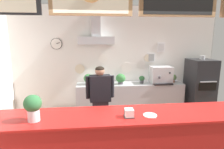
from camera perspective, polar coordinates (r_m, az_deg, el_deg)
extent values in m
cube|color=gray|center=(5.31, 0.96, 4.39)|extent=(5.72, 0.12, 2.98)
cube|color=white|center=(5.25, 1.04, 4.30)|extent=(5.68, 0.01, 2.94)
cylinder|color=black|center=(5.25, -16.66, 9.00)|extent=(0.30, 0.02, 0.30)
cylinder|color=white|center=(5.24, -16.68, 8.99)|extent=(0.28, 0.01, 0.28)
cube|color=black|center=(5.22, -16.16, 9.19)|extent=(0.10, 0.01, 0.04)
cylinder|color=beige|center=(5.24, -9.83, 1.69)|extent=(0.26, 0.02, 0.26)
cylinder|color=white|center=(5.19, -2.78, 4.96)|extent=(0.26, 0.02, 0.26)
cylinder|color=white|center=(5.31, 4.46, 2.10)|extent=(0.29, 0.02, 0.29)
cylinder|color=beige|center=(5.41, 10.93, 4.95)|extent=(0.21, 0.02, 0.21)
cube|color=white|center=(5.44, 11.91, 5.14)|extent=(0.23, 0.02, 0.27)
cube|color=gray|center=(5.43, 11.94, 5.13)|extent=(0.17, 0.01, 0.20)
cube|color=white|center=(5.51, 14.79, 8.12)|extent=(0.22, 0.02, 0.27)
cube|color=silver|center=(5.50, 14.83, 8.11)|extent=(0.16, 0.01, 0.20)
cube|color=#B7BABF|center=(5.01, -4.86, 10.36)|extent=(0.95, 0.33, 0.20)
cube|color=#B7BABF|center=(5.07, -4.97, 15.91)|extent=(0.24, 0.24, 0.78)
cube|color=olive|center=(3.09, 19.63, 20.78)|extent=(1.17, 0.05, 0.48)
cube|color=#B21916|center=(3.04, 7.44, -21.05)|extent=(4.96, 0.68, 1.01)
cube|color=red|center=(2.80, 7.71, -12.00)|extent=(5.05, 0.72, 0.03)
cube|color=#B7BABF|center=(5.21, 5.46, -7.56)|extent=(2.88, 0.53, 0.90)
cube|color=#929499|center=(5.31, 5.40, -10.50)|extent=(2.74, 0.49, 0.02)
cube|color=#232326|center=(5.63, 25.18, -3.68)|extent=(0.62, 0.68, 1.56)
cube|color=black|center=(5.32, 27.22, -3.32)|extent=(0.46, 0.02, 0.20)
cube|color=silver|center=(5.27, 27.45, -2.00)|extent=(0.43, 0.02, 0.02)
cylinder|color=silver|center=(5.50, 25.89, 4.70)|extent=(0.14, 0.14, 0.10)
cube|color=#232328|center=(4.05, -3.55, -13.65)|extent=(0.33, 0.23, 0.84)
cube|color=black|center=(3.81, -3.68, -4.22)|extent=(0.44, 0.25, 0.54)
cylinder|color=black|center=(3.84, 0.06, -3.66)|extent=(0.08, 0.08, 0.46)
cylinder|color=black|center=(3.79, -7.48, -3.99)|extent=(0.08, 0.08, 0.46)
sphere|color=#997056|center=(3.73, -3.74, 1.03)|extent=(0.19, 0.19, 0.19)
ellipsoid|color=black|center=(3.73, -3.75, 1.69)|extent=(0.18, 0.18, 0.11)
cube|color=silver|center=(5.25, 14.67, -0.10)|extent=(0.56, 0.38, 0.45)
cylinder|color=#4C4C51|center=(5.01, 14.31, -0.87)|extent=(0.06, 0.06, 0.06)
cube|color=black|center=(5.08, 15.45, -2.89)|extent=(0.51, 0.10, 0.04)
sphere|color=black|center=(5.10, 17.32, 0.48)|extent=(0.04, 0.04, 0.04)
cylinder|color=#4C4C51|center=(5.15, 9.09, -2.18)|extent=(0.10, 0.10, 0.09)
ellipsoid|color=#2D6638|center=(5.12, 9.12, -1.14)|extent=(0.15, 0.15, 0.14)
cylinder|color=#4C4C51|center=(5.00, 2.63, -2.53)|extent=(0.14, 0.14, 0.07)
ellipsoid|color=#387A3D|center=(4.97, 2.65, -1.11)|extent=(0.26, 0.26, 0.23)
cylinder|color=#4C4C51|center=(4.98, -7.17, -2.61)|extent=(0.13, 0.13, 0.08)
ellipsoid|color=#387A3D|center=(4.95, -7.20, -1.16)|extent=(0.26, 0.26, 0.23)
cylinder|color=#9E563D|center=(5.47, 18.07, -1.89)|extent=(0.11, 0.11, 0.07)
ellipsoid|color=#5B844C|center=(5.45, 18.14, -0.85)|extent=(0.19, 0.19, 0.17)
cube|color=#262628|center=(2.67, 5.20, -12.67)|extent=(0.14, 0.14, 0.01)
cylinder|color=#262628|center=(2.63, 3.71, -11.54)|extent=(0.01, 0.01, 0.13)
cylinder|color=#262628|center=(2.65, 6.72, -11.37)|extent=(0.01, 0.01, 0.13)
cube|color=white|center=(2.64, 5.22, -11.59)|extent=(0.12, 0.12, 0.11)
cylinder|color=silver|center=(2.71, -22.83, -11.36)|extent=(0.16, 0.16, 0.16)
cylinder|color=gray|center=(2.73, -22.75, -12.36)|extent=(0.14, 0.14, 0.05)
ellipsoid|color=#2D6638|center=(2.66, -23.10, -8.14)|extent=(0.23, 0.23, 0.23)
cylinder|color=white|center=(2.75, 11.56, -12.11)|extent=(0.19, 0.19, 0.01)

